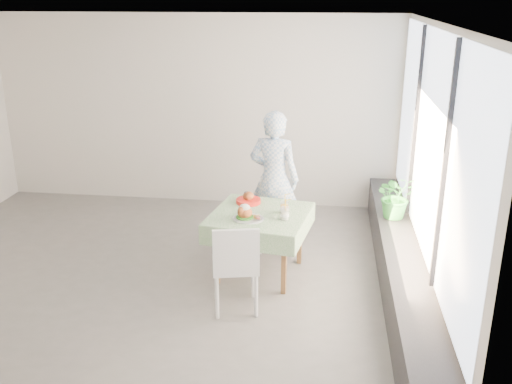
# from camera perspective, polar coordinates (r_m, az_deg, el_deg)

# --- Properties ---
(floor) EXTENTS (6.00, 6.00, 0.00)m
(floor) POSITION_cam_1_polar(r_m,az_deg,el_deg) (6.74, -10.50, -8.09)
(floor) COLOR #585653
(floor) RESTS_ON ground
(ceiling) EXTENTS (6.00, 6.00, 0.00)m
(ceiling) POSITION_cam_1_polar(r_m,az_deg,el_deg) (6.00, -12.19, 16.35)
(ceiling) COLOR white
(ceiling) RESTS_ON ground
(wall_back) EXTENTS (6.00, 0.02, 2.80)m
(wall_back) POSITION_cam_1_polar(r_m,az_deg,el_deg) (8.57, -6.07, 8.04)
(wall_back) COLOR beige
(wall_back) RESTS_ON ground
(wall_front) EXTENTS (6.00, 0.02, 2.80)m
(wall_front) POSITION_cam_1_polar(r_m,az_deg,el_deg) (4.09, -22.22, -6.41)
(wall_front) COLOR beige
(wall_front) RESTS_ON ground
(wall_right) EXTENTS (0.02, 5.00, 2.80)m
(wall_right) POSITION_cam_1_polar(r_m,az_deg,el_deg) (6.01, 17.04, 2.32)
(wall_right) COLOR beige
(wall_right) RESTS_ON ground
(window_pane) EXTENTS (0.01, 4.80, 2.18)m
(window_pane) POSITION_cam_1_polar(r_m,az_deg,el_deg) (5.93, 17.00, 4.64)
(window_pane) COLOR #D1E0F9
(window_pane) RESTS_ON ground
(window_ledge) EXTENTS (0.40, 4.80, 0.50)m
(window_ledge) POSITION_cam_1_polar(r_m,az_deg,el_deg) (6.39, 14.25, -7.48)
(window_ledge) COLOR black
(window_ledge) RESTS_ON ground
(cafe_table) EXTENTS (1.20, 1.20, 0.74)m
(cafe_table) POSITION_cam_1_polar(r_m,az_deg,el_deg) (6.47, 0.38, -4.44)
(cafe_table) COLOR brown
(cafe_table) RESTS_ON ground
(chair_far) EXTENTS (0.44, 0.44, 0.87)m
(chair_far) POSITION_cam_1_polar(r_m,az_deg,el_deg) (7.18, 1.94, -3.61)
(chair_far) COLOR white
(chair_far) RESTS_ON ground
(chair_near) EXTENTS (0.54, 0.54, 0.96)m
(chair_near) POSITION_cam_1_polar(r_m,az_deg,el_deg) (5.85, -2.05, -9.02)
(chair_near) COLOR white
(chair_near) RESTS_ON ground
(diner) EXTENTS (0.70, 0.53, 1.74)m
(diner) POSITION_cam_1_polar(r_m,az_deg,el_deg) (7.12, 1.82, 1.32)
(diner) COLOR #84AAD3
(diner) RESTS_ON ground
(main_dish) EXTENTS (0.35, 0.35, 0.18)m
(main_dish) POSITION_cam_1_polar(r_m,az_deg,el_deg) (6.17, -0.95, -2.26)
(main_dish) COLOR white
(main_dish) RESTS_ON cafe_table
(juice_cup_orange) EXTENTS (0.10, 0.10, 0.28)m
(juice_cup_orange) POSITION_cam_1_polar(r_m,az_deg,el_deg) (6.34, 2.85, -1.61)
(juice_cup_orange) COLOR white
(juice_cup_orange) RESTS_ON cafe_table
(juice_cup_lemonade) EXTENTS (0.10, 0.10, 0.28)m
(juice_cup_lemonade) POSITION_cam_1_polar(r_m,az_deg,el_deg) (6.17, 2.89, -2.21)
(juice_cup_lemonade) COLOR white
(juice_cup_lemonade) RESTS_ON cafe_table
(second_dish) EXTENTS (0.29, 0.29, 0.14)m
(second_dish) POSITION_cam_1_polar(r_m,az_deg,el_deg) (6.65, -0.77, -0.76)
(second_dish) COLOR red
(second_dish) RESTS_ON cafe_table
(potted_plant) EXTENTS (0.57, 0.53, 0.55)m
(potted_plant) POSITION_cam_1_polar(r_m,az_deg,el_deg) (7.00, 13.87, -0.40)
(potted_plant) COLOR #2A7F35
(potted_plant) RESTS_ON window_ledge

